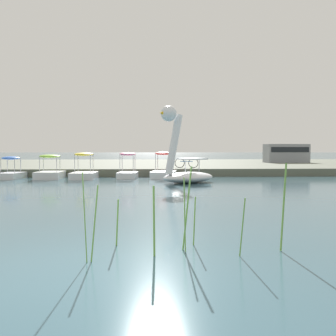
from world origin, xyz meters
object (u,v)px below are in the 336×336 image
at_px(pedal_boat_yellow, 84,172).
at_px(swan_boat, 184,164).
at_px(pedal_boat_blue, 11,172).
at_px(bicycle_parked, 186,163).
at_px(pedal_boat_red, 164,171).
at_px(parked_van, 286,153).
at_px(pedal_boat_pink, 128,171).
at_px(pedal_boat_lime, 50,172).

bearing_deg(pedal_boat_yellow, swan_boat, -30.77).
bearing_deg(pedal_boat_blue, pedal_boat_yellow, -3.96).
height_order(swan_boat, bicycle_parked, swan_boat).
relative_size(pedal_boat_red, pedal_boat_blue, 1.16).
relative_size(pedal_boat_blue, parked_van, 0.51).
distance_m(pedal_boat_pink, pedal_boat_yellow, 2.62).
height_order(swan_boat, pedal_boat_pink, swan_boat).
height_order(pedal_boat_lime, parked_van, parked_van).
bearing_deg(swan_boat, pedal_boat_yellow, 149.23).
bearing_deg(swan_boat, pedal_boat_blue, 159.90).
relative_size(pedal_boat_pink, pedal_boat_yellow, 0.86).
bearing_deg(pedal_boat_lime, swan_boat, -24.69).
bearing_deg(bicycle_parked, pedal_boat_blue, -166.07).
height_order(pedal_boat_yellow, parked_van, parked_van).
xyz_separation_m(bicycle_parked, parked_van, (11.26, 11.53, 0.66)).
xyz_separation_m(pedal_boat_lime, bicycle_parked, (8.61, 2.86, 0.44)).
bearing_deg(swan_boat, pedal_boat_pink, 131.54).
bearing_deg(parked_van, pedal_boat_yellow, -140.70).
bearing_deg(pedal_boat_yellow, pedal_boat_pink, 2.46).
relative_size(swan_boat, pedal_boat_yellow, 1.73).
distance_m(pedal_boat_pink, parked_van, 20.98).
distance_m(pedal_boat_red, pedal_boat_pink, 2.21).
bearing_deg(pedal_boat_red, pedal_boat_pink, -179.34).
xyz_separation_m(pedal_boat_pink, pedal_boat_lime, (-4.70, 0.06, -0.08)).
height_order(pedal_boat_yellow, pedal_boat_lime, pedal_boat_yellow).
distance_m(pedal_boat_lime, bicycle_parked, 9.09).
xyz_separation_m(pedal_boat_red, pedal_boat_pink, (-2.21, -0.03, 0.04)).
relative_size(pedal_boat_yellow, parked_van, 0.53).
bearing_deg(pedal_boat_yellow, parked_van, 39.30).
distance_m(pedal_boat_red, pedal_boat_yellow, 4.83).
distance_m(pedal_boat_red, parked_van, 19.43).
height_order(pedal_boat_red, pedal_boat_yellow, pedal_boat_red).
distance_m(pedal_boat_yellow, pedal_boat_lime, 2.09).
height_order(pedal_boat_pink, pedal_boat_blue, pedal_boat_pink).
distance_m(pedal_boat_pink, pedal_boat_blue, 7.07).
bearing_deg(pedal_boat_pink, pedal_boat_yellow, -177.54).
bearing_deg(pedal_boat_red, bicycle_parked, 59.53).
bearing_deg(parked_van, pedal_boat_blue, -147.35).
bearing_deg(bicycle_parked, swan_boat, -96.86).
xyz_separation_m(swan_boat, pedal_boat_yellow, (-5.75, 3.43, -0.55)).
distance_m(pedal_boat_pink, pedal_boat_lime, 4.70).
relative_size(swan_boat, pedal_boat_blue, 1.81).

